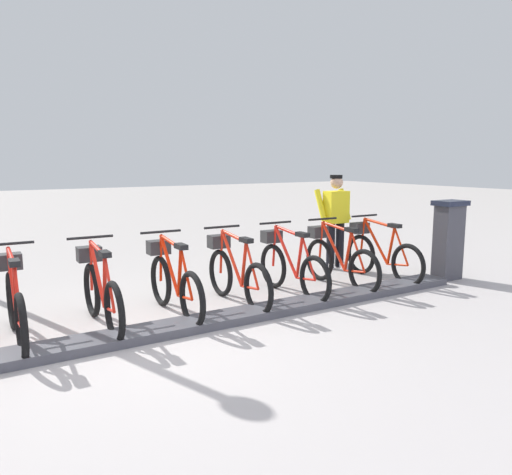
% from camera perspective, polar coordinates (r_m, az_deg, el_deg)
% --- Properties ---
extents(ground_plane, '(60.00, 60.00, 0.00)m').
position_cam_1_polar(ground_plane, '(5.68, -13.48, -11.20)').
color(ground_plane, '#AEA7A2').
extents(dock_rail_base, '(0.44, 9.76, 0.10)m').
position_cam_1_polar(dock_rail_base, '(5.67, -13.50, -10.72)').
color(dock_rail_base, '#47474C').
rests_on(dock_rail_base, ground).
extents(payment_kiosk, '(0.36, 0.52, 1.28)m').
position_cam_1_polar(payment_kiosk, '(8.66, 21.02, -0.11)').
color(payment_kiosk, '#38383D').
rests_on(payment_kiosk, ground).
extents(bike_docked_0, '(1.72, 0.54, 1.02)m').
position_cam_1_polar(bike_docked_0, '(8.36, 13.91, -1.73)').
color(bike_docked_0, black).
rests_on(bike_docked_0, ground).
extents(bike_docked_1, '(1.72, 0.54, 1.02)m').
position_cam_1_polar(bike_docked_1, '(7.75, 9.27, -2.40)').
color(bike_docked_1, black).
rests_on(bike_docked_1, ground).
extents(bike_docked_2, '(1.72, 0.54, 1.02)m').
position_cam_1_polar(bike_docked_2, '(7.21, 3.88, -3.16)').
color(bike_docked_2, black).
rests_on(bike_docked_2, ground).
extents(bike_docked_3, '(1.72, 0.54, 1.02)m').
position_cam_1_polar(bike_docked_3, '(6.73, -2.35, -4.00)').
color(bike_docked_3, black).
rests_on(bike_docked_3, ground).
extents(bike_docked_4, '(1.72, 0.54, 1.02)m').
position_cam_1_polar(bike_docked_4, '(6.35, -9.42, -4.90)').
color(bike_docked_4, black).
rests_on(bike_docked_4, ground).
extents(bike_docked_5, '(1.72, 0.54, 1.02)m').
position_cam_1_polar(bike_docked_5, '(6.08, -17.28, -5.80)').
color(bike_docked_5, black).
rests_on(bike_docked_5, ground).
extents(bike_docked_6, '(1.72, 0.54, 1.02)m').
position_cam_1_polar(bike_docked_6, '(5.93, -25.73, -6.65)').
color(bike_docked_6, black).
rests_on(bike_docked_6, ground).
extents(worker_near_rack, '(0.49, 0.64, 1.66)m').
position_cam_1_polar(worker_near_rack, '(8.99, 9.02, 2.23)').
color(worker_near_rack, white).
rests_on(worker_near_rack, ground).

